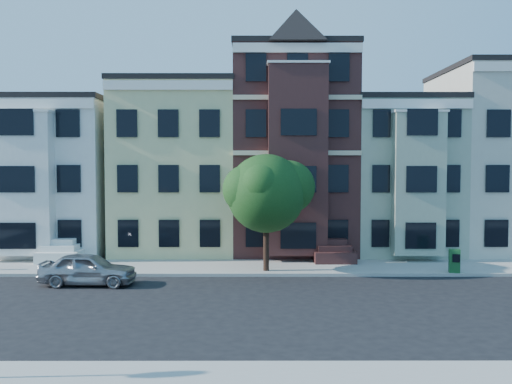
{
  "coord_description": "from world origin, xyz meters",
  "views": [
    {
      "loc": [
        -2.31,
        -21.07,
        5.5
      ],
      "look_at": [
        -2.25,
        3.64,
        4.2
      ],
      "focal_mm": 40.0,
      "sensor_mm": 36.0,
      "label": 1
    }
  ],
  "objects": [
    {
      "name": "house_yellow",
      "position": [
        -7.0,
        14.5,
        5.0
      ],
      "size": [
        7.0,
        9.0,
        10.0
      ],
      "primitive_type": "cube",
      "color": "beige",
      "rests_on": "ground"
    },
    {
      "name": "house_cream",
      "position": [
        13.5,
        14.5,
        5.5
      ],
      "size": [
        8.0,
        9.0,
        11.0
      ],
      "primitive_type": "cube",
      "color": "beige",
      "rests_on": "ground"
    },
    {
      "name": "newspaper_box",
      "position": [
        7.38,
        6.32,
        0.71
      ],
      "size": [
        0.59,
        0.55,
        1.13
      ],
      "primitive_type": "cube",
      "rotation": [
        0.0,
        0.0,
        -0.22
      ],
      "color": "#1B5528",
      "rests_on": "far_sidewalk"
    },
    {
      "name": "street_tree",
      "position": [
        -1.75,
        6.81,
        3.7
      ],
      "size": [
        7.58,
        7.58,
        7.1
      ],
      "primitive_type": null,
      "rotation": [
        0.0,
        0.0,
        -0.29
      ],
      "color": "#23521E",
      "rests_on": "far_sidewalk"
    },
    {
      "name": "house_green",
      "position": [
        6.5,
        14.5,
        4.5
      ],
      "size": [
        6.0,
        9.0,
        9.0
      ],
      "primitive_type": "cube",
      "color": "#9BA990",
      "rests_on": "ground"
    },
    {
      "name": "house_brown",
      "position": [
        0.0,
        14.5,
        6.0
      ],
      "size": [
        7.0,
        9.0,
        12.0
      ],
      "primitive_type": "cube",
      "color": "#3E1D1B",
      "rests_on": "ground"
    },
    {
      "name": "house_white",
      "position": [
        -15.0,
        14.5,
        4.5
      ],
      "size": [
        8.0,
        9.0,
        9.0
      ],
      "primitive_type": "cube",
      "color": "white",
      "rests_on": "ground"
    },
    {
      "name": "ground",
      "position": [
        0.0,
        0.0,
        0.0
      ],
      "size": [
        120.0,
        120.0,
        0.0
      ],
      "primitive_type": "plane",
      "color": "black"
    },
    {
      "name": "parked_car",
      "position": [
        -9.77,
        4.18,
        0.73
      ],
      "size": [
        4.32,
        1.87,
        1.45
      ],
      "primitive_type": "imported",
      "rotation": [
        0.0,
        0.0,
        1.53
      ],
      "color": "#9B9DA2",
      "rests_on": "ground"
    },
    {
      "name": "far_sidewalk",
      "position": [
        0.0,
        8.0,
        0.07
      ],
      "size": [
        60.0,
        4.0,
        0.15
      ],
      "primitive_type": "cube",
      "color": "#9E9B93",
      "rests_on": "ground"
    }
  ]
}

